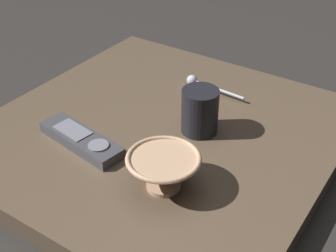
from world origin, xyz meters
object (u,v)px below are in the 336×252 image
Objects in this scene: teaspoon at (198,82)px; tv_remote_near at (81,139)px; cereal_bowl at (164,170)px; coffee_mug at (200,111)px.

tv_remote_near is at bearing -12.49° from teaspoon.
cereal_bowl reaches higher than tv_remote_near.
teaspoon is 0.32m from tv_remote_near.
tv_remote_near is (0.31, -0.07, -0.00)m from teaspoon.
coffee_mug is (-0.18, -0.04, 0.01)m from cereal_bowl.
teaspoon is at bearing -148.42° from coffee_mug.
coffee_mug is at bearing 31.58° from teaspoon.
cereal_bowl reaches higher than teaspoon.
coffee_mug is 0.23m from tv_remote_near.
cereal_bowl is 0.20m from tv_remote_near.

